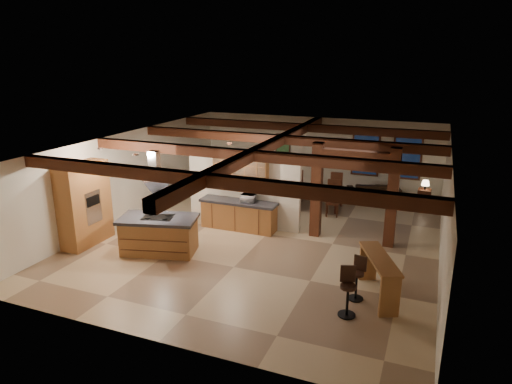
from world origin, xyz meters
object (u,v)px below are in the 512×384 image
sofa (374,190)px  kitchen_island (159,234)px  bar_counter (379,270)px  dining_table (314,198)px

sofa → kitchen_island: bearing=36.6°
kitchen_island → bar_counter: kitchen_island is taller
kitchen_island → bar_counter: (6.03, -0.26, 0.13)m
kitchen_island → dining_table: (3.02, 5.47, -0.18)m
sofa → dining_table: bearing=27.3°
kitchen_island → dining_table: kitchen_island is taller
dining_table → kitchen_island: bearing=-117.6°
bar_counter → sofa: bearing=98.5°
sofa → bar_counter: bar_counter is taller
bar_counter → kitchen_island: bearing=177.5°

